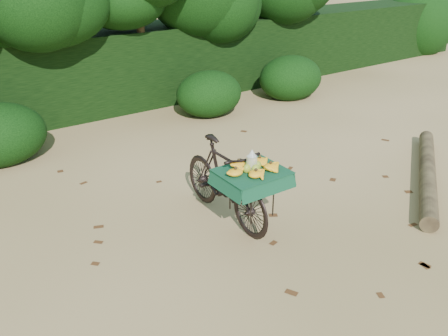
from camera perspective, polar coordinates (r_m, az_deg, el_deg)
ground at (r=7.05m, az=7.81°, el=-4.90°), size 80.00×80.00×0.00m
vendor_bicycle at (r=6.47m, az=0.21°, el=-1.57°), size 0.84×1.93×1.16m
fallen_log at (r=8.50m, az=23.29°, el=-0.51°), size 3.05×2.15×0.25m
hedge_backdrop at (r=11.79m, az=-13.63°, el=11.53°), size 26.00×1.80×1.80m
tree_row at (r=10.63m, az=-15.80°, el=15.97°), size 14.50×2.00×4.00m
bush_clumps at (r=10.37m, az=-6.43°, el=7.71°), size 8.80×1.70×0.90m
leaf_litter at (r=7.47m, az=4.42°, el=-2.89°), size 7.00×7.30×0.01m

